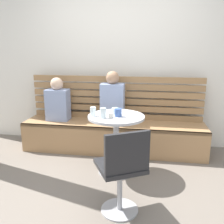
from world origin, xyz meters
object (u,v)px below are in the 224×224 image
person_child_left (58,101)px  cup_glass_tall (103,113)px  white_chair (122,170)px  cup_espresso_small (111,115)px  cafe_table (116,133)px  person_adult (113,100)px  booth_bench (113,137)px  cup_water_clear (93,112)px  cup_mug_blue (118,113)px  cup_glass_short (115,111)px

person_child_left → cup_glass_tall: 1.20m
white_chair → cup_espresso_small: size_ratio=15.18×
cafe_table → white_chair: white_chair is taller
white_chair → person_adult: (-0.33, 1.49, 0.32)m
booth_bench → cup_water_clear: cup_water_clear is taller
cup_espresso_small → cafe_table: bearing=62.2°
booth_bench → cup_espresso_small: cup_espresso_small is taller
person_child_left → cup_water_clear: bearing=-45.9°
white_chair → cup_espresso_small: white_chair is taller
person_adult → cup_mug_blue: size_ratio=8.05×
booth_bench → cup_glass_short: bearing=-78.8°
cafe_table → cup_espresso_small: (-0.05, -0.10, 0.25)m
cafe_table → cup_water_clear: (-0.27, -0.06, 0.28)m
cafe_table → cup_espresso_small: cup_espresso_small is taller
white_chair → cup_mug_blue: size_ratio=8.95×
cup_mug_blue → cup_glass_short: (-0.05, 0.09, -0.01)m
cup_water_clear → cup_glass_tall: cup_glass_tall is taller
booth_bench → person_child_left: bearing=177.6°
booth_bench → cup_glass_short: cup_glass_short is taller
cup_espresso_small → cup_water_clear: bearing=171.7°
cafe_table → cup_glass_short: cup_glass_short is taller
cafe_table → person_adult: bearing=102.6°
person_child_left → cup_glass_tall: bearing=-43.6°
person_child_left → cup_glass_tall: size_ratio=5.48×
person_adult → cup_mug_blue: person_adult is taller
person_adult → person_child_left: size_ratio=1.16×
person_child_left → cup_glass_short: 1.17m
person_adult → cup_glass_tall: size_ratio=6.37×
cup_mug_blue → cup_glass_tall: 0.19m
cup_water_clear → cup_glass_tall: (0.13, -0.07, 0.01)m
person_child_left → cup_espresso_small: bearing=-39.7°
person_adult → cup_glass_short: size_ratio=9.55×
cup_espresso_small → cup_glass_tall: bearing=-156.0°
white_chair → cup_glass_short: 0.94m
cup_glass_short → cup_glass_tall: cup_glass_tall is taller
cup_glass_tall → cup_water_clear: bearing=152.8°
white_chair → booth_bench: bearing=102.1°
person_child_left → cup_mug_blue: 1.26m
person_adult → cup_water_clear: bearing=-98.6°
person_child_left → cup_glass_short: bearing=-32.9°
cup_mug_blue → cup_espresso_small: cup_mug_blue is taller
cup_mug_blue → cup_glass_short: 0.11m
white_chair → person_adult: 1.56m
cup_water_clear → cafe_table: bearing=13.6°
person_child_left → cup_glass_short: size_ratio=8.21×
white_chair → cup_espresso_small: (-0.22, 0.71, 0.30)m
cup_glass_short → cup_water_clear: cup_water_clear is taller
white_chair → cup_glass_short: bearing=102.7°
cafe_table → cup_mug_blue: 0.27m
booth_bench → cup_glass_short: size_ratio=33.75×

